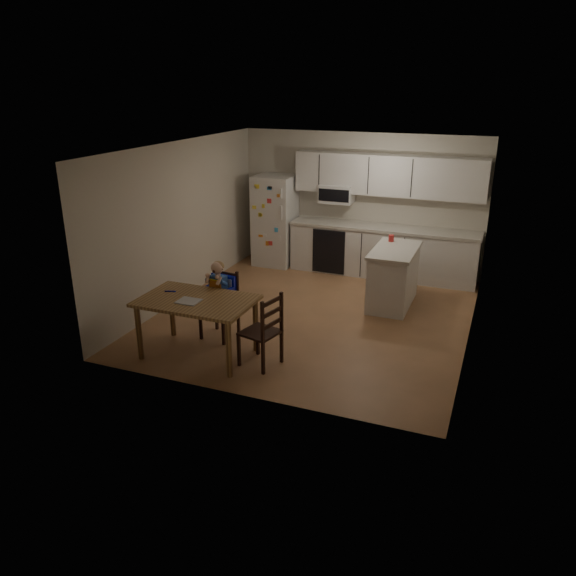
# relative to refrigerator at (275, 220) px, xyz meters

# --- Properties ---
(room) EXTENTS (4.52, 5.01, 2.51)m
(room) POSITION_rel_refrigerator_xyz_m (1.55, -1.67, 0.40)
(room) COLOR #8F643F
(room) RESTS_ON ground
(refrigerator) EXTENTS (0.72, 0.70, 1.70)m
(refrigerator) POSITION_rel_refrigerator_xyz_m (0.00, 0.00, 0.00)
(refrigerator) COLOR silver
(refrigerator) RESTS_ON ground
(kitchen_run) EXTENTS (3.37, 0.62, 2.15)m
(kitchen_run) POSITION_rel_refrigerator_xyz_m (2.05, 0.09, 0.03)
(kitchen_run) COLOR silver
(kitchen_run) RESTS_ON ground
(kitchen_island) EXTENTS (0.65, 1.24, 0.92)m
(kitchen_island) POSITION_rel_refrigerator_xyz_m (2.55, -1.28, -0.39)
(kitchen_island) COLOR silver
(kitchen_island) RESTS_ON ground
(red_cup) EXTENTS (0.09, 0.09, 0.11)m
(red_cup) POSITION_rel_refrigerator_xyz_m (2.40, -0.89, 0.12)
(red_cup) COLOR red
(red_cup) RESTS_ON kitchen_island
(dining_table) EXTENTS (1.44, 0.92, 0.77)m
(dining_table) POSITION_rel_refrigerator_xyz_m (0.58, -3.94, -0.18)
(dining_table) COLOR brown
(dining_table) RESTS_ON ground
(napkin) EXTENTS (0.28, 0.24, 0.01)m
(napkin) POSITION_rel_refrigerator_xyz_m (0.53, -4.04, -0.07)
(napkin) COLOR #A9A9AE
(napkin) RESTS_ON dining_table
(toddler_spoon) EXTENTS (0.12, 0.06, 0.02)m
(toddler_spoon) POSITION_rel_refrigerator_xyz_m (0.12, -3.83, -0.07)
(toddler_spoon) COLOR #0E18B5
(toddler_spoon) RESTS_ON dining_table
(chair_booster) EXTENTS (0.46, 0.46, 1.10)m
(chair_booster) POSITION_rel_refrigerator_xyz_m (0.59, -3.32, -0.19)
(chair_booster) COLOR black
(chair_booster) RESTS_ON ground
(chair_side) EXTENTS (0.51, 0.51, 0.95)m
(chair_side) POSITION_rel_refrigerator_xyz_m (1.52, -3.91, -0.31)
(chair_side) COLOR black
(chair_side) RESTS_ON ground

